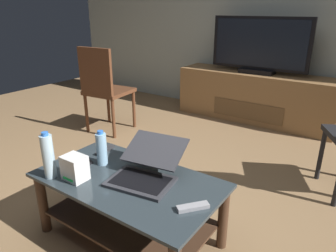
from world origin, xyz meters
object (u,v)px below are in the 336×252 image
at_px(laptop, 147,168).
at_px(router_box, 75,168).
at_px(media_cabinet, 255,97).
at_px(soundbar_remote, 105,150).
at_px(side_chair, 104,86).
at_px(water_bottle_near, 102,149).
at_px(water_bottle_far, 48,156).
at_px(cell_phone, 80,164).
at_px(tv_remote, 193,207).
at_px(coffee_table, 129,198).
at_px(television, 259,47).

height_order(laptop, router_box, laptop).
distance_m(media_cabinet, soundbar_remote, 2.34).
height_order(side_chair, router_box, side_chair).
bearing_deg(water_bottle_near, water_bottle_far, -114.79).
xyz_separation_m(router_box, cell_phone, (-0.12, 0.13, -0.07)).
distance_m(water_bottle_far, tv_remote, 0.86).
xyz_separation_m(coffee_table, media_cabinet, (-0.16, 2.51, 0.02)).
distance_m(coffee_table, water_bottle_near, 0.35).
bearing_deg(tv_remote, television, 142.39).
xyz_separation_m(coffee_table, tv_remote, (0.45, -0.03, 0.14)).
xyz_separation_m(water_bottle_near, tv_remote, (0.70, -0.08, -0.09)).
bearing_deg(laptop, cell_phone, -165.46).
distance_m(water_bottle_near, soundbar_remote, 0.20).
height_order(laptop, cell_phone, laptop).
bearing_deg(tv_remote, router_box, -129.68).
bearing_deg(router_box, media_cabinet, 88.33).
bearing_deg(television, soundbar_remote, -95.07).
relative_size(coffee_table, soundbar_remote, 6.71).
xyz_separation_m(side_chair, laptop, (1.46, -1.10, -0.06)).
height_order(router_box, cell_phone, router_box).
relative_size(coffee_table, tv_remote, 6.71).
bearing_deg(television, side_chair, -132.82).
bearing_deg(cell_phone, television, 106.14).
xyz_separation_m(media_cabinet, side_chair, (-1.22, -1.34, 0.23)).
bearing_deg(television, laptop, -84.33).
height_order(coffee_table, router_box, router_box).
bearing_deg(side_chair, cell_phone, -49.70).
xyz_separation_m(coffee_table, water_bottle_near, (-0.25, 0.05, 0.24)).
height_order(water_bottle_near, water_bottle_far, water_bottle_far).
bearing_deg(media_cabinet, cell_phone, -94.40).
distance_m(coffee_table, water_bottle_far, 0.52).
bearing_deg(media_cabinet, side_chair, -132.36).
bearing_deg(tv_remote, coffee_table, -145.29).
xyz_separation_m(tv_remote, soundbar_remote, (-0.81, 0.21, 0.00)).
height_order(media_cabinet, side_chair, side_chair).
height_order(coffee_table, soundbar_remote, soundbar_remote).
height_order(coffee_table, laptop, laptop).
relative_size(television, soundbar_remote, 7.18).
xyz_separation_m(side_chair, cell_phone, (1.03, -1.21, -0.11)).
distance_m(water_bottle_far, cell_phone, 0.23).
bearing_deg(water_bottle_near, media_cabinet, 87.92).
distance_m(media_cabinet, water_bottle_near, 2.48).
height_order(side_chair, soundbar_remote, side_chair).
relative_size(side_chair, cell_phone, 6.79).
distance_m(media_cabinet, side_chair, 1.83).
distance_m(water_bottle_near, water_bottle_far, 0.31).
relative_size(media_cabinet, water_bottle_near, 8.52).
bearing_deg(coffee_table, cell_phone, -173.66).
relative_size(side_chair, laptop, 2.03).
relative_size(coffee_table, water_bottle_near, 4.82).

